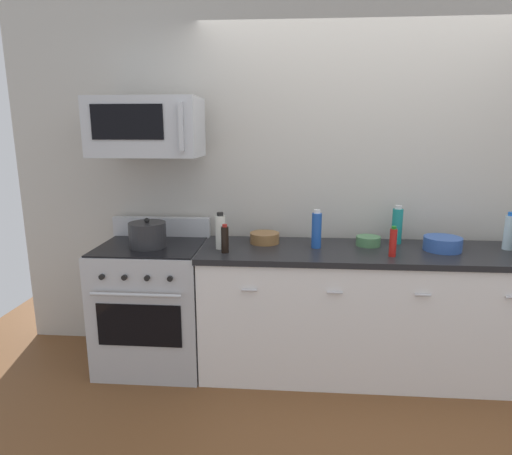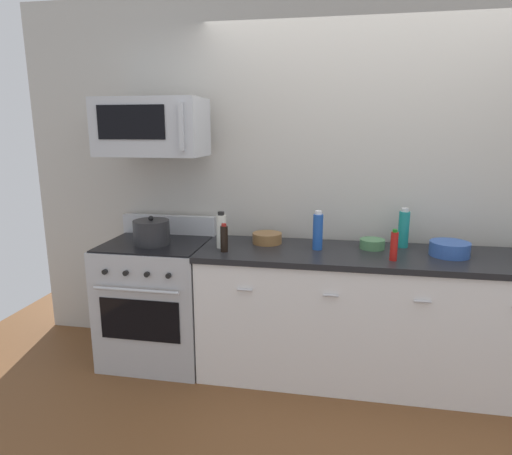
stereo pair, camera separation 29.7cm
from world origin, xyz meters
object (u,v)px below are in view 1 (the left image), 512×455
object	(u,v)px
range_oven	(154,304)
bowl_green_glaze	(369,241)
stockpot	(148,235)
bottle_soy_sauce_dark	(225,239)
bottle_sparkling_teal	(397,225)
bottle_hot_sauce_red	(393,242)
bottle_soda_blue	(317,230)
bowl_wooden_salad	(265,237)
bowl_blue_mixing	(443,243)
bottle_water_clear	(509,232)
microwave	(146,127)
bottle_vinegar_white	(220,231)

from	to	relation	value
range_oven	bowl_green_glaze	world-z (taller)	range_oven
bowl_green_glaze	stockpot	size ratio (longest dim) A/B	0.66
range_oven	bottle_soy_sauce_dark	size ratio (longest dim) A/B	5.46
range_oven	bottle_soy_sauce_dark	bearing A→B (deg)	-14.62
bottle_sparkling_teal	bottle_hot_sauce_red	bearing A→B (deg)	-106.93
bottle_soda_blue	bowl_green_glaze	world-z (taller)	bottle_soda_blue
bottle_sparkling_teal	stockpot	world-z (taller)	bottle_sparkling_teal
bottle_hot_sauce_red	bowl_wooden_salad	distance (m)	0.90
range_oven	bottle_hot_sauce_red	distance (m)	1.77
bottle_soda_blue	bowl_blue_mixing	world-z (taller)	bottle_soda_blue
bottle_water_clear	bowl_wooden_salad	world-z (taller)	bottle_water_clear
microwave	bottle_soy_sauce_dark	bearing A→B (deg)	-18.80
bowl_blue_mixing	bowl_green_glaze	bearing A→B (deg)	168.95
bottle_vinegar_white	bottle_soy_sauce_dark	bearing A→B (deg)	-65.43
bottle_soy_sauce_dark	bowl_green_glaze	xyz separation A→B (m)	(1.00, 0.27, -0.06)
bottle_water_clear	bowl_green_glaze	xyz separation A→B (m)	(-0.95, 0.03, -0.09)
bottle_soy_sauce_dark	bottle_soda_blue	size ratio (longest dim) A/B	0.72
bottle_water_clear	bowl_blue_mixing	bearing A→B (deg)	-172.40
bottle_vinegar_white	bowl_green_glaze	distance (m)	1.07
stockpot	bottle_soda_blue	bearing A→B (deg)	3.95
bottle_soy_sauce_dark	bottle_hot_sauce_red	world-z (taller)	bottle_hot_sauce_red
range_oven	bottle_soda_blue	xyz separation A→B (m)	(1.19, 0.03, 0.58)
bowl_green_glaze	bottle_soda_blue	bearing A→B (deg)	-166.75
bottle_sparkling_teal	bottle_hot_sauce_red	size ratio (longest dim) A/B	1.39
bottle_sparkling_teal	bowl_wooden_salad	bearing A→B (deg)	-176.38
range_oven	bottle_sparkling_teal	size ratio (longest dim) A/B	3.80
microwave	bowl_wooden_salad	bearing A→B (deg)	6.30
bottle_water_clear	bowl_green_glaze	bearing A→B (deg)	178.02
stockpot	microwave	bearing A→B (deg)	89.87
bottle_soy_sauce_dark	stockpot	bearing A→B (deg)	170.56
microwave	bottle_water_clear	distance (m)	2.61
bottle_water_clear	bottle_soda_blue	bearing A→B (deg)	-177.54
bottle_soy_sauce_dark	bowl_wooden_salad	world-z (taller)	bottle_soy_sauce_dark
bowl_blue_mixing	bowl_wooden_salad	bearing A→B (deg)	174.86
bottle_soy_sauce_dark	bowl_green_glaze	world-z (taller)	bottle_soy_sauce_dark
bottle_vinegar_white	bowl_green_glaze	world-z (taller)	bottle_vinegar_white
range_oven	stockpot	xyz separation A→B (m)	(0.00, -0.05, 0.54)
bottle_water_clear	bowl_green_glaze	size ratio (longest dim) A/B	1.52
microwave	bowl_green_glaze	xyz separation A→B (m)	(1.57, 0.07, -0.79)
microwave	stockpot	xyz separation A→B (m)	(-0.00, -0.10, -0.74)
stockpot	bottle_hot_sauce_red	bearing A→B (deg)	-3.38
microwave	bottle_sparkling_teal	world-z (taller)	microwave
bottle_soda_blue	bowl_wooden_salad	world-z (taller)	bottle_soda_blue
bottle_sparkling_teal	stockpot	xyz separation A→B (m)	(-1.78, -0.25, -0.04)
bottle_soy_sauce_dark	bottle_hot_sauce_red	bearing A→B (deg)	-0.26
bottle_soda_blue	bowl_blue_mixing	bearing A→B (deg)	-0.32
bowl_wooden_salad	stockpot	xyz separation A→B (m)	(-0.82, -0.19, 0.05)
bottle_vinegar_white	stockpot	size ratio (longest dim) A/B	0.99
range_oven	stockpot	bearing A→B (deg)	-90.00
stockpot	bottle_sparkling_teal	bearing A→B (deg)	7.97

